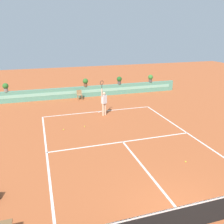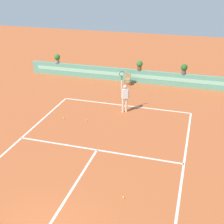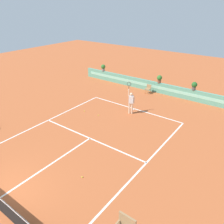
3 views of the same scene
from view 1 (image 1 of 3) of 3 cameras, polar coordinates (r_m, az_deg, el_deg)
ground_plane at (r=13.06m, az=3.21°, el=-7.84°), size 60.00×60.00×0.00m
court_lines at (r=13.67m, az=2.15°, el=-6.55°), size 8.32×11.94×0.01m
net at (r=8.37m, az=18.94°, el=-22.09°), size 8.92×0.10×1.00m
back_wall_barrier at (r=22.35m, az=-6.13°, el=4.86°), size 18.00×0.21×1.00m
ball_kid_chair at (r=21.52m, az=-7.76°, el=4.19°), size 0.44×0.44×0.85m
tennis_player at (r=17.16m, az=-1.91°, el=2.55°), size 0.56×0.36×2.58m
tennis_ball_near_baseline at (r=11.97m, az=17.14°, el=-11.21°), size 0.07×0.07×0.07m
tennis_ball_mid_court at (r=15.20m, az=-11.47°, el=-4.10°), size 0.07×0.07×0.07m
tennis_ball_by_sideline at (r=15.47m, az=-6.52°, el=-3.41°), size 0.07×0.07×0.07m
potted_plant_centre at (r=22.14m, az=-6.34°, el=7.14°), size 0.48×0.48×0.72m
potted_plant_right at (r=22.98m, az=1.75°, el=7.67°), size 0.48×0.48×0.72m
potted_plant_far_right at (r=24.22m, az=9.14°, el=8.02°), size 0.48×0.48×0.72m
potted_plant_far_left at (r=21.91m, az=-24.00°, el=5.50°), size 0.48×0.48×0.72m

